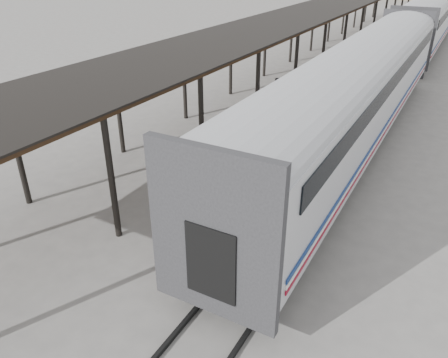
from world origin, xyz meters
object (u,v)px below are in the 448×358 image
Objects in this scene: baggage_cart at (201,200)px; porter at (196,182)px; pedestrian at (277,94)px; luggage_tug at (326,71)px.

porter reaches higher than baggage_cart.
pedestrian is (-2.13, 11.31, 0.26)m from baggage_cart.
pedestrian is at bearing 2.88° from porter.
porter is at bearing -109.24° from luggage_tug.
pedestrian is (-0.40, -7.67, 0.33)m from luggage_tug.
luggage_tug is 19.76m from porter.
porter is 0.92× the size of pedestrian.
luggage_tug is at bearing -98.62° from pedestrian.
baggage_cart is 11.51m from pedestrian.
pedestrian is at bearing -117.98° from luggage_tug.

